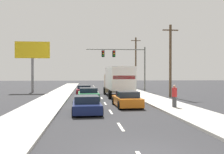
% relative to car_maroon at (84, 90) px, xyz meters
% --- Properties ---
extents(ground_plane, '(140.00, 140.00, 0.00)m').
position_rel_car_maroon_xyz_m(ground_plane, '(1.93, 0.79, -0.56)').
color(ground_plane, '#2B2B2D').
extents(sidewalk_right, '(3.11, 80.00, 0.14)m').
position_rel_car_maroon_xyz_m(sidewalk_right, '(7.03, -4.21, -0.49)').
color(sidewalk_right, '#B2AFA8').
rests_on(sidewalk_right, ground_plane).
extents(sidewalk_left, '(3.11, 80.00, 0.14)m').
position_rel_car_maroon_xyz_m(sidewalk_left, '(-3.17, -4.21, -0.49)').
color(sidewalk_left, '#B2AFA8').
rests_on(sidewalk_left, ground_plane).
extents(lane_markings, '(0.14, 57.00, 0.01)m').
position_rel_car_maroon_xyz_m(lane_markings, '(1.93, -2.16, -0.55)').
color(lane_markings, silver).
rests_on(lane_markings, ground_plane).
extents(car_maroon, '(1.94, 4.30, 1.21)m').
position_rel_car_maroon_xyz_m(car_maroon, '(0.00, 0.00, 0.00)').
color(car_maroon, maroon).
rests_on(car_maroon, ground_plane).
extents(car_green, '(2.11, 4.26, 1.29)m').
position_rel_car_maroon_xyz_m(car_green, '(0.46, -7.46, 0.03)').
color(car_green, '#196B38').
rests_on(car_green, ground_plane).
extents(car_navy, '(2.04, 4.16, 1.17)m').
position_rel_car_maroon_xyz_m(car_navy, '(0.27, -15.01, -0.02)').
color(car_navy, '#141E4C').
rests_on(car_navy, ground_plane).
extents(box_truck, '(2.75, 9.04, 3.38)m').
position_rel_car_maroon_xyz_m(box_truck, '(3.87, -3.29, 1.42)').
color(box_truck, white).
rests_on(box_truck, ground_plane).
extents(car_orange, '(2.05, 4.20, 1.25)m').
position_rel_car_maroon_xyz_m(car_orange, '(3.49, -12.10, 0.01)').
color(car_orange, orange).
rests_on(car_orange, ground_plane).
extents(traffic_signal_mast, '(8.79, 0.69, 6.65)m').
position_rel_car_maroon_xyz_m(traffic_signal_mast, '(5.32, 4.83, 4.50)').
color(traffic_signal_mast, '#595B56').
rests_on(traffic_signal_mast, ground_plane).
extents(utility_pole_mid, '(1.80, 0.28, 8.15)m').
position_rel_car_maroon_xyz_m(utility_pole_mid, '(9.69, -4.44, 3.66)').
color(utility_pole_mid, brown).
rests_on(utility_pole_mid, ground_plane).
extents(utility_pole_far, '(1.80, 0.28, 9.53)m').
position_rel_car_maroon_xyz_m(utility_pole_far, '(9.61, 14.89, 4.35)').
color(utility_pole_far, brown).
rests_on(utility_pole_far, ground_plane).
extents(roadside_billboard, '(4.92, 0.36, 7.31)m').
position_rel_car_maroon_xyz_m(roadside_billboard, '(-7.43, 5.41, 4.78)').
color(roadside_billboard, slate).
rests_on(roadside_billboard, ground_plane).
extents(pedestrian_near_corner, '(0.38, 0.38, 1.66)m').
position_rel_car_maroon_xyz_m(pedestrian_near_corner, '(6.81, -13.76, 0.41)').
color(pedestrian_near_corner, '#3F3F42').
rests_on(pedestrian_near_corner, sidewalk_right).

